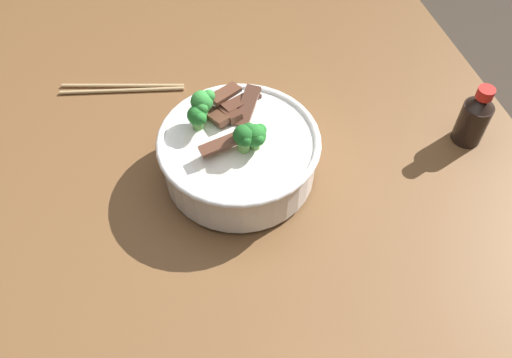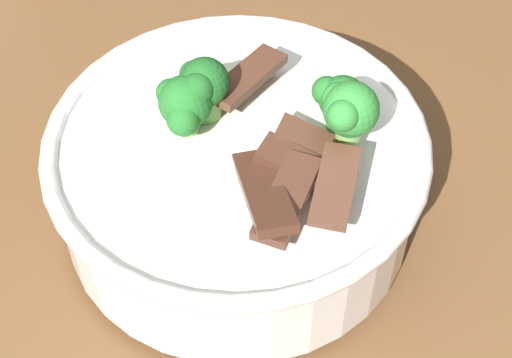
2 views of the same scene
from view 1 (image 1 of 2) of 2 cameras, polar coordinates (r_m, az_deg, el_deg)
ground at (r=1.58m, az=0.62°, el=-17.18°), size 10.00×10.00×0.00m
dining_table at (r=0.99m, az=0.94°, el=-3.24°), size 1.56×0.92×0.78m
rice_bowl at (r=0.84m, az=-1.90°, el=3.13°), size 0.25×0.25×0.14m
chopsticks_pair at (r=1.05m, az=-13.99°, el=9.35°), size 0.07×0.23×0.01m
soy_sauce_bottle at (r=0.97m, az=22.17°, el=6.02°), size 0.05×0.05×0.11m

